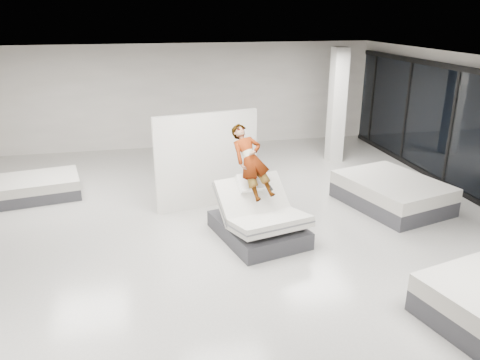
{
  "coord_description": "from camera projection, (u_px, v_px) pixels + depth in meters",
  "views": [
    {
      "loc": [
        -1.45,
        -7.66,
        4.12
      ],
      "look_at": [
        0.39,
        0.74,
        1.0
      ],
      "focal_mm": 35.0,
      "sensor_mm": 36.0,
      "label": 1
    }
  ],
  "objects": [
    {
      "name": "divider_panel",
      "position": [
        207.0,
        161.0,
        10.15
      ],
      "size": [
        2.29,
        0.54,
        2.1
      ],
      "primitive_type": "cube",
      "rotation": [
        0.0,
        0.0,
        0.19
      ],
      "color": "silver",
      "rests_on": "floor"
    },
    {
      "name": "column",
      "position": [
        337.0,
        106.0,
        13.12
      ],
      "size": [
        0.4,
        0.4,
        3.2
      ],
      "primitive_type": "cube",
      "color": "silver",
      "rests_on": "floor"
    },
    {
      "name": "person",
      "position": [
        251.0,
        176.0,
        8.9
      ],
      "size": [
        0.89,
        1.55,
        1.2
      ],
      "primitive_type": "imported",
      "rotation": [
        0.94,
        0.0,
        0.24
      ],
      "color": "slate",
      "rests_on": "hero_bed"
    },
    {
      "name": "flat_bed_left_far",
      "position": [
        40.0,
        187.0,
        10.93
      ],
      "size": [
        1.94,
        1.59,
        0.48
      ],
      "color": "#333338",
      "rests_on": "floor"
    },
    {
      "name": "remote",
      "position": [
        270.0,
        188.0,
        8.75
      ],
      "size": [
        0.08,
        0.15,
        0.08
      ],
      "primitive_type": "cube",
      "rotation": [
        0.35,
        0.0,
        0.24
      ],
      "color": "black",
      "rests_on": "person"
    },
    {
      "name": "hero_bed",
      "position": [
        259.0,
        221.0,
        8.9
      ],
      "size": [
        1.76,
        2.09,
        1.19
      ],
      "color": "#333338",
      "rests_on": "floor"
    },
    {
      "name": "flat_bed_right_far",
      "position": [
        392.0,
        193.0,
        10.39
      ],
      "size": [
        2.21,
        2.61,
        0.62
      ],
      "color": "#333338",
      "rests_on": "floor"
    },
    {
      "name": "room",
      "position": [
        227.0,
        164.0,
        8.18
      ],
      "size": [
        14.0,
        14.04,
        3.2
      ],
      "color": "#B9B7AF",
      "rests_on": "ground"
    }
  ]
}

